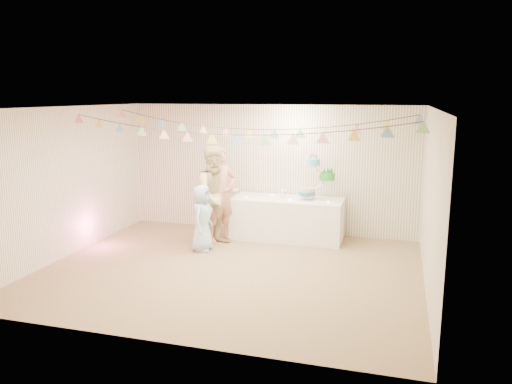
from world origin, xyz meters
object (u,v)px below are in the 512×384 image
(cake_stand, at_px, (316,181))
(person_adult_b, at_px, (216,196))
(person_adult_a, at_px, (220,194))
(table, at_px, (287,219))
(person_child, at_px, (202,218))

(cake_stand, relative_size, person_adult_b, 0.44)
(person_adult_a, relative_size, person_adult_b, 0.98)
(table, bearing_deg, person_child, -138.37)
(person_adult_a, xyz_separation_m, person_adult_b, (0.00, -0.22, 0.02))
(table, height_order, cake_stand, cake_stand)
(cake_stand, bearing_deg, person_child, -146.83)
(table, bearing_deg, person_adult_b, -147.96)
(table, relative_size, person_adult_b, 1.15)
(table, relative_size, cake_stand, 2.62)
(person_child, bearing_deg, person_adult_b, -17.26)
(cake_stand, bearing_deg, table, -174.81)
(cake_stand, height_order, person_adult_a, person_adult_a)
(table, height_order, person_adult_b, person_adult_b)
(person_adult_b, distance_m, person_child, 0.55)
(cake_stand, distance_m, person_child, 2.30)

